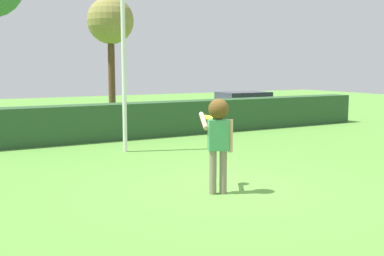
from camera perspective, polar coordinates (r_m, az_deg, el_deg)
name	(u,v)px	position (r m, az deg, el deg)	size (l,w,h in m)	color
ground_plane	(226,189)	(9.46, 4.17, -7.31)	(60.00, 60.00, 0.00)	#579238
person	(218,132)	(8.86, 3.18, -0.44)	(0.53, 0.84, 1.81)	gray
frisbee	(207,117)	(9.42, 1.78, 1.30)	(0.25, 0.25, 0.08)	yellow
lamppost	(123,45)	(13.38, -8.28, 9.91)	(0.24, 0.24, 5.38)	silver
hedge_row	(104,122)	(15.80, -10.52, 0.71)	(21.71, 0.90, 1.18)	#2A4F2B
parked_car_white	(243,104)	(21.93, 6.21, 2.88)	(4.27, 1.96, 1.25)	white
maple_tree	(111,23)	(23.12, -9.80, 12.43)	(2.20, 2.20, 5.66)	#513722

